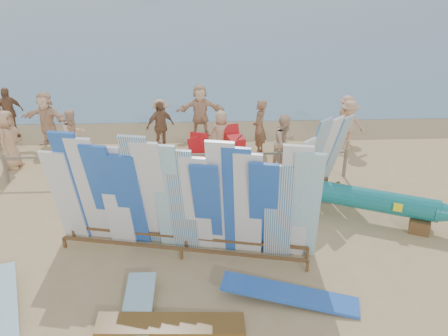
{
  "coord_description": "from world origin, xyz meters",
  "views": [
    {
      "loc": [
        1.82,
        -9.69,
        6.38
      ],
      "look_at": [
        2.3,
        1.27,
        1.17
      ],
      "focal_mm": 38.0,
      "sensor_mm": 36.0,
      "label": 1
    }
  ],
  "objects_px": {
    "beachgoer_11": "(47,119)",
    "vendor_table": "(273,193)",
    "beachgoer_extra_0": "(346,117)",
    "flat_board_a": "(3,316)",
    "beachgoer_4": "(160,126)",
    "beachgoer_8": "(285,143)",
    "beachgoer_0": "(9,139)",
    "flat_board_d": "(289,300)",
    "outrigger_canoe": "(351,198)",
    "beach_chair_right": "(200,157)",
    "beachgoer_extra_1": "(8,113)",
    "beachgoer_6": "(221,134)",
    "beachgoer_2": "(74,135)",
    "main_surfboard_rack": "(182,201)",
    "beachgoer_3": "(161,122)",
    "beach_chair_left": "(197,155)",
    "flat_board_b": "(136,328)",
    "beachgoer_5": "(200,110)",
    "side_surfboard_rack": "(318,161)",
    "flat_board_c": "(171,329)",
    "beachgoer_9": "(348,125)",
    "stroller": "(234,148)",
    "beachgoer_7": "(259,127)"
  },
  "relations": [
    {
      "from": "main_surfboard_rack",
      "to": "beach_chair_left",
      "type": "relative_size",
      "value": 6.23
    },
    {
      "from": "flat_board_c",
      "to": "beachgoer_11",
      "type": "distance_m",
      "value": 10.23
    },
    {
      "from": "main_surfboard_rack",
      "to": "beachgoer_11",
      "type": "height_order",
      "value": "main_surfboard_rack"
    },
    {
      "from": "beachgoer_0",
      "to": "beachgoer_2",
      "type": "height_order",
      "value": "beachgoer_0"
    },
    {
      "from": "flat_board_a",
      "to": "beachgoer_4",
      "type": "xyz_separation_m",
      "value": [
        2.39,
        7.91,
        0.86
      ]
    },
    {
      "from": "main_surfboard_rack",
      "to": "beachgoer_0",
      "type": "xyz_separation_m",
      "value": [
        -5.53,
        4.85,
        -0.41
      ]
    },
    {
      "from": "beach_chair_left",
      "to": "beachgoer_11",
      "type": "xyz_separation_m",
      "value": [
        -5.16,
        1.8,
        0.67
      ]
    },
    {
      "from": "beachgoer_11",
      "to": "beachgoer_0",
      "type": "height_order",
      "value": "beachgoer_11"
    },
    {
      "from": "flat_board_b",
      "to": "beachgoer_5",
      "type": "xyz_separation_m",
      "value": [
        1.19,
        9.71,
        0.94
      ]
    },
    {
      "from": "flat_board_d",
      "to": "beachgoer_3",
      "type": "bearing_deg",
      "value": 34.82
    },
    {
      "from": "outrigger_canoe",
      "to": "flat_board_b",
      "type": "height_order",
      "value": "outrigger_canoe"
    },
    {
      "from": "outrigger_canoe",
      "to": "flat_board_a",
      "type": "bearing_deg",
      "value": -132.41
    },
    {
      "from": "beachgoer_0",
      "to": "side_surfboard_rack",
      "type": "bearing_deg",
      "value": -95.09
    },
    {
      "from": "flat_board_d",
      "to": "flat_board_a",
      "type": "bearing_deg",
      "value": 106.21
    },
    {
      "from": "beachgoer_11",
      "to": "flat_board_b",
      "type": "bearing_deg",
      "value": -46.12
    },
    {
      "from": "beachgoer_3",
      "to": "beachgoer_extra_1",
      "type": "bearing_deg",
      "value": -109.83
    },
    {
      "from": "vendor_table",
      "to": "beachgoer_9",
      "type": "height_order",
      "value": "beachgoer_9"
    },
    {
      "from": "beach_chair_right",
      "to": "beachgoer_extra_0",
      "type": "distance_m",
      "value": 5.67
    },
    {
      "from": "flat_board_a",
      "to": "flat_board_c",
      "type": "bearing_deg",
      "value": -28.59
    },
    {
      "from": "flat_board_d",
      "to": "beachgoer_3",
      "type": "distance_m",
      "value": 8.84
    },
    {
      "from": "flat_board_a",
      "to": "beachgoer_5",
      "type": "distance_m",
      "value": 10.06
    },
    {
      "from": "beachgoer_8",
      "to": "beachgoer_6",
      "type": "distance_m",
      "value": 2.17
    },
    {
      "from": "stroller",
      "to": "beachgoer_0",
      "type": "relative_size",
      "value": 0.62
    },
    {
      "from": "beach_chair_left",
      "to": "beachgoer_extra_0",
      "type": "distance_m",
      "value": 5.71
    },
    {
      "from": "beachgoer_3",
      "to": "side_surfboard_rack",
      "type": "bearing_deg",
      "value": 37.91
    },
    {
      "from": "beachgoer_8",
      "to": "beachgoer_extra_0",
      "type": "bearing_deg",
      "value": 6.81
    },
    {
      "from": "side_surfboard_rack",
      "to": "flat_board_c",
      "type": "xyz_separation_m",
      "value": [
        -3.72,
        -4.81,
        -1.11
      ]
    },
    {
      "from": "beachgoer_7",
      "to": "flat_board_d",
      "type": "bearing_deg",
      "value": 18.88
    },
    {
      "from": "beachgoer_extra_1",
      "to": "beachgoer_2",
      "type": "bearing_deg",
      "value": -79.73
    },
    {
      "from": "main_surfboard_rack",
      "to": "beach_chair_right",
      "type": "relative_size",
      "value": 6.84
    },
    {
      "from": "flat_board_b",
      "to": "beachgoer_6",
      "type": "bearing_deg",
      "value": 76.17
    },
    {
      "from": "beachgoer_11",
      "to": "beachgoer_extra_0",
      "type": "bearing_deg",
      "value": 20.72
    },
    {
      "from": "outrigger_canoe",
      "to": "flat_board_c",
      "type": "distance_m",
      "value": 5.77
    },
    {
      "from": "outrigger_canoe",
      "to": "beach_chair_right",
      "type": "height_order",
      "value": "outrigger_canoe"
    },
    {
      "from": "beachgoer_2",
      "to": "vendor_table",
      "type": "bearing_deg",
      "value": -70.14
    },
    {
      "from": "stroller",
      "to": "beachgoer_9",
      "type": "xyz_separation_m",
      "value": [
        3.91,
        0.89,
        0.39
      ]
    },
    {
      "from": "stroller",
      "to": "beachgoer_8",
      "type": "bearing_deg",
      "value": -38.18
    },
    {
      "from": "beachgoer_8",
      "to": "vendor_table",
      "type": "bearing_deg",
      "value": -143.33
    },
    {
      "from": "beach_chair_left",
      "to": "beachgoer_extra_1",
      "type": "relative_size",
      "value": 0.52
    },
    {
      "from": "beachgoer_0",
      "to": "beachgoer_9",
      "type": "bearing_deg",
      "value": -74.93
    },
    {
      "from": "flat_board_c",
      "to": "beachgoer_0",
      "type": "relative_size",
      "value": 1.45
    },
    {
      "from": "beachgoer_9",
      "to": "outrigger_canoe",
      "type": "bearing_deg",
      "value": -99.04
    },
    {
      "from": "beachgoer_extra_1",
      "to": "beachgoer_6",
      "type": "relative_size",
      "value": 1.17
    },
    {
      "from": "main_surfboard_rack",
      "to": "beachgoer_6",
      "type": "height_order",
      "value": "main_surfboard_rack"
    },
    {
      "from": "main_surfboard_rack",
      "to": "beachgoer_2",
      "type": "distance_m",
      "value": 6.5
    },
    {
      "from": "beach_chair_left",
      "to": "flat_board_d",
      "type": "bearing_deg",
      "value": -56.77
    },
    {
      "from": "beachgoer_11",
      "to": "vendor_table",
      "type": "bearing_deg",
      "value": -13.26
    },
    {
      "from": "flat_board_c",
      "to": "beachgoer_5",
      "type": "height_order",
      "value": "beachgoer_5"
    },
    {
      "from": "stroller",
      "to": "beachgoer_4",
      "type": "relative_size",
      "value": 0.66
    },
    {
      "from": "beachgoer_4",
      "to": "beachgoer_extra_0",
      "type": "distance_m",
      "value": 6.6
    }
  ]
}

